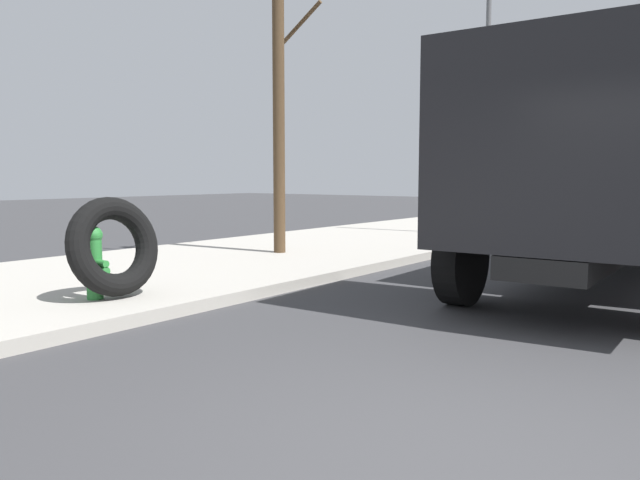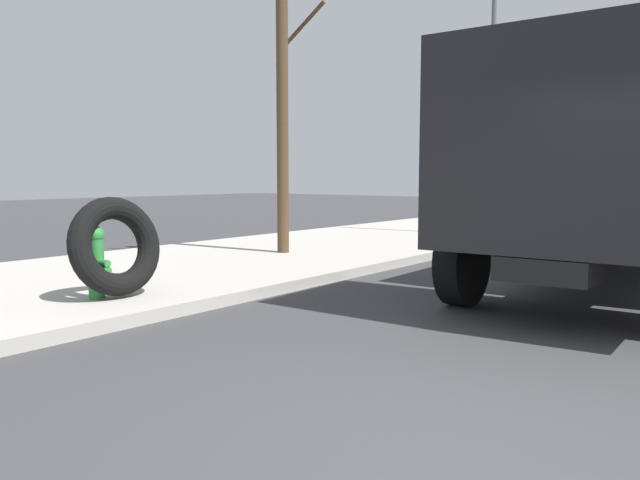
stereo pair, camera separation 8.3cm
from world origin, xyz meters
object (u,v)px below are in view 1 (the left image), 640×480
(dump_truck_gray, at_px, (611,173))
(street_light_pole, at_px, (486,117))
(fire_hydrant, at_px, (94,260))
(bare_tree, at_px, (279,90))
(loose_tire, at_px, (114,247))

(dump_truck_gray, relative_size, street_light_pole, 1.24)
(fire_hydrant, relative_size, bare_tree, 0.15)
(fire_hydrant, height_order, bare_tree, bare_tree)
(fire_hydrant, xyz_separation_m, dump_truck_gray, (5.09, -4.39, 1.01))
(fire_hydrant, distance_m, dump_truck_gray, 6.80)
(bare_tree, bearing_deg, dump_truck_gray, -85.64)
(loose_tire, relative_size, bare_tree, 0.21)
(fire_hydrant, distance_m, loose_tire, 0.27)
(bare_tree, bearing_deg, fire_hydrant, -165.34)
(loose_tire, bearing_deg, dump_truck_gray, -41.27)
(fire_hydrant, bearing_deg, bare_tree, 14.66)
(loose_tire, distance_m, street_light_pole, 10.46)
(fire_hydrant, bearing_deg, loose_tire, -27.07)
(loose_tire, bearing_deg, street_light_pole, -1.66)
(dump_truck_gray, relative_size, bare_tree, 1.24)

